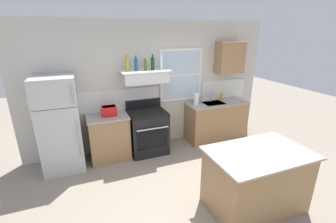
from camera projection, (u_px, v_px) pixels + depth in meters
The scene contains 18 objects.
ground_plane at pixel (200, 204), 3.47m from camera, with size 16.00×16.00×0.00m, color gray.
back_wall at pixel (154, 86), 4.99m from camera, with size 5.40×0.11×2.70m.
refrigerator at pixel (60, 125), 4.14m from camera, with size 0.70×0.72×1.76m.
counter_left_of_stove at pixel (109, 137), 4.63m from camera, with size 0.79×0.63×0.91m.
toaster at pixel (109, 111), 4.46m from camera, with size 0.30×0.20×0.19m.
stove_range at pixel (148, 131), 4.87m from camera, with size 0.76×0.69×1.09m.
range_hood_shelf at pixel (145, 76), 4.57m from camera, with size 0.96×0.52×0.24m.
bottle_champagne_gold_foil at pixel (127, 64), 4.40m from camera, with size 0.08×0.08×0.32m.
bottle_blue_liqueur at pixel (136, 64), 4.43m from camera, with size 0.07×0.07×0.29m.
bottle_olive_oil_square at pixel (145, 65), 4.47m from camera, with size 0.06×0.06×0.24m.
bottle_dark_green_wine at pixel (153, 63), 4.50m from camera, with size 0.07×0.07×0.30m.
bottle_clear_tall at pixel (161, 62), 4.56m from camera, with size 0.06×0.06×0.34m.
counter_right_with_sink at pixel (216, 120), 5.49m from camera, with size 1.43×0.63×0.91m.
sink_faucet at pixel (212, 94), 5.33m from camera, with size 0.03×0.17×0.28m.
paper_towel_roll at pixel (196, 99), 5.11m from camera, with size 0.11×0.11×0.27m, color white.
dish_soap_bottle at pixel (221, 97), 5.46m from camera, with size 0.06×0.06×0.18m, color orange.
kitchen_island at pixel (256, 180), 3.29m from camera, with size 1.40×0.90×0.91m.
upper_cabinet_right at pixel (230, 58), 5.26m from camera, with size 0.64×0.32×0.70m.
Camera 1 is at (-1.48, -2.44, 2.46)m, focal length 24.59 mm.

